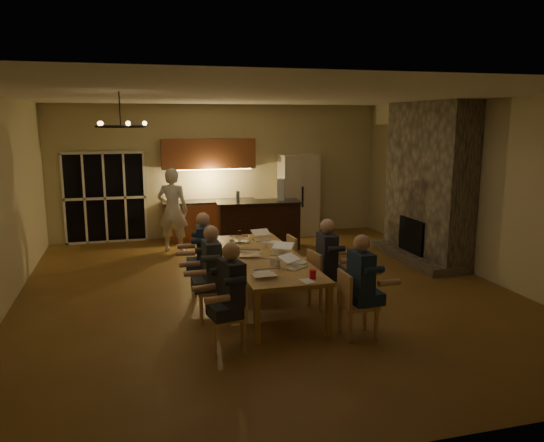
{
  "coord_description": "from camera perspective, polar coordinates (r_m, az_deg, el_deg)",
  "views": [
    {
      "loc": [
        -2.14,
        -8.27,
        2.83
      ],
      "look_at": [
        0.18,
        0.3,
        1.14
      ],
      "focal_mm": 35.0,
      "sensor_mm": 36.0,
      "label": 1
    }
  ],
  "objects": [
    {
      "name": "chandelier",
      "position": [
        7.39,
        -15.97,
        9.76
      ],
      "size": [
        0.65,
        0.65,
        0.03
      ],
      "primitive_type": "torus",
      "color": "black",
      "rests_on": "ceiling"
    },
    {
      "name": "standing_person",
      "position": [
        11.66,
        -10.62,
        1.16
      ],
      "size": [
        0.78,
        0.66,
        1.83
      ],
      "primitive_type": "imported",
      "rotation": [
        0.0,
        0.0,
        2.75
      ],
      "color": "silver",
      "rests_on": "ground"
    },
    {
      "name": "chair_right_far",
      "position": [
        9.17,
        3.31,
        -4.3
      ],
      "size": [
        0.46,
        0.46,
        0.89
      ],
      "primitive_type": null,
      "rotation": [
        0.0,
        0.0,
        1.63
      ],
      "color": "tan",
      "rests_on": "ground"
    },
    {
      "name": "fireplace",
      "position": [
        11.19,
        16.44,
        4.05
      ],
      "size": [
        0.58,
        2.5,
        3.2
      ],
      "primitive_type": "cube",
      "color": "#73695A",
      "rests_on": "ground"
    },
    {
      "name": "can_cola",
      "position": [
        9.58,
        -3.53,
        -1.39
      ],
      "size": [
        0.06,
        0.06,
        0.12
      ],
      "primitive_type": "cylinder",
      "color": "#3F0F0C",
      "rests_on": "dining_table"
    },
    {
      "name": "bar_island",
      "position": [
        11.74,
        -1.44,
        -0.45
      ],
      "size": [
        1.9,
        0.81,
        1.08
      ],
      "primitive_type": "cube",
      "rotation": [
        0.0,
        0.0,
        -0.07
      ],
      "color": "black",
      "rests_on": "ground"
    },
    {
      "name": "chair_right_mid",
      "position": [
        8.18,
        5.79,
        -6.22
      ],
      "size": [
        0.5,
        0.5,
        0.89
      ],
      "primitive_type": null,
      "rotation": [
        0.0,
        0.0,
        1.71
      ],
      "color": "tan",
      "rests_on": "ground"
    },
    {
      "name": "chair_left_far",
      "position": [
        8.83,
        -7.15,
        -4.96
      ],
      "size": [
        0.48,
        0.48,
        0.89
      ],
      "primitive_type": null,
      "rotation": [
        0.0,
        0.0,
        -1.67
      ],
      "color": "tan",
      "rests_on": "ground"
    },
    {
      "name": "person_left_mid",
      "position": [
        7.63,
        -6.48,
        -5.58
      ],
      "size": [
        0.62,
        0.62,
        1.38
      ],
      "primitive_type": null,
      "rotation": [
        0.0,
        0.0,
        -1.53
      ],
      "color": "#3A4045",
      "rests_on": "ground"
    },
    {
      "name": "notepad",
      "position": [
        6.99,
        3.82,
        -6.49
      ],
      "size": [
        0.19,
        0.24,
        0.01
      ],
      "primitive_type": "cube",
      "rotation": [
        0.0,
        0.0,
        0.2
      ],
      "color": "white",
      "rests_on": "dining_table"
    },
    {
      "name": "back_wall",
      "position": [
        13.03,
        -5.66,
        5.33
      ],
      "size": [
        8.0,
        0.04,
        3.2
      ],
      "primitive_type": "cube",
      "color": "#C6B68C",
      "rests_on": "ground"
    },
    {
      "name": "laptop_f",
      "position": [
        9.31,
        -0.97,
        -1.4
      ],
      "size": [
        0.36,
        0.33,
        0.23
      ],
      "primitive_type": null,
      "rotation": [
        0.0,
        0.0,
        0.16
      ],
      "color": "silver",
      "rests_on": "dining_table"
    },
    {
      "name": "bar_bottle",
      "position": [
        11.52,
        -3.69,
        2.64
      ],
      "size": [
        0.08,
        0.08,
        0.24
      ],
      "primitive_type": "cylinder",
      "color": "#99999E",
      "rests_on": "bar_island"
    },
    {
      "name": "mug_back",
      "position": [
        8.97,
        -4.31,
        -2.32
      ],
      "size": [
        0.08,
        0.08,
        0.1
      ],
      "primitive_type": "cylinder",
      "color": "white",
      "rests_on": "dining_table"
    },
    {
      "name": "chair_left_mid",
      "position": [
        7.69,
        -6.33,
        -7.35
      ],
      "size": [
        0.48,
        0.48,
        0.89
      ],
      "primitive_type": null,
      "rotation": [
        0.0,
        0.0,
        -1.67
      ],
      "color": "tan",
      "rests_on": "ground"
    },
    {
      "name": "laptop_a",
      "position": [
        7.2,
        -0.84,
        -5.06
      ],
      "size": [
        0.33,
        0.29,
        0.23
      ],
      "primitive_type": null,
      "rotation": [
        0.0,
        0.0,
        3.18
      ],
      "color": "silver",
      "rests_on": "dining_table"
    },
    {
      "name": "chair_left_near",
      "position": [
        6.73,
        -4.7,
        -10.01
      ],
      "size": [
        0.49,
        0.49,
        0.89
      ],
      "primitive_type": null,
      "rotation": [
        0.0,
        0.0,
        -1.69
      ],
      "color": "tan",
      "rests_on": "ground"
    },
    {
      "name": "laptop_b",
      "position": [
        7.6,
        2.5,
        -4.23
      ],
      "size": [
        0.42,
        0.41,
        0.23
      ],
      "primitive_type": null,
      "rotation": [
        0.0,
        0.0,
        0.58
      ],
      "color": "silver",
      "rests_on": "dining_table"
    },
    {
      "name": "laptop_c",
      "position": [
        8.24,
        -2.39,
        -3.03
      ],
      "size": [
        0.38,
        0.36,
        0.23
      ],
      "primitive_type": null,
      "rotation": [
        0.0,
        0.0,
        2.87
      ],
      "color": "silver",
      "rests_on": "dining_table"
    },
    {
      "name": "laptop_d",
      "position": [
        8.31,
        1.02,
        -2.9
      ],
      "size": [
        0.42,
        0.4,
        0.23
      ],
      "primitive_type": null,
      "rotation": [
        0.0,
        0.0,
        -0.53
      ],
      "color": "silver",
      "rests_on": "dining_table"
    },
    {
      "name": "person_right_near",
      "position": [
        7.1,
        9.5,
        -6.91
      ],
      "size": [
        0.62,
        0.62,
        1.38
      ],
      "primitive_type": null,
      "rotation": [
        0.0,
        0.0,
        1.61
      ],
      "color": "#1F314D",
      "rests_on": "ground"
    },
    {
      "name": "ceiling",
      "position": [
        8.55,
        -0.67,
        13.41
      ],
      "size": [
        8.0,
        9.0,
        0.04
      ],
      "primitive_type": "cube",
      "color": "white",
      "rests_on": "back_wall"
    },
    {
      "name": "plate_far",
      "position": [
        9.11,
        0.33,
        -2.34
      ],
      "size": [
        0.28,
        0.28,
        0.02
      ],
      "primitive_type": "cylinder",
      "color": "white",
      "rests_on": "dining_table"
    },
    {
      "name": "french_doors",
      "position": [
        12.88,
        -17.52,
        2.35
      ],
      "size": [
        1.86,
        0.08,
        2.1
      ],
      "primitive_type": "cube",
      "color": "black",
      "rests_on": "ground"
    },
    {
      "name": "mug_mid",
      "position": [
        8.78,
        -0.83,
        -2.58
      ],
      "size": [
        0.08,
        0.08,
        0.1
      ],
      "primitive_type": "cylinder",
      "color": "white",
      "rests_on": "dining_table"
    },
    {
      "name": "right_wall",
      "position": [
        10.39,
        21.4,
        3.25
      ],
      "size": [
        0.04,
        9.0,
        3.2
      ],
      "primitive_type": "cube",
      "color": "#C6B68C",
      "rests_on": "ground"
    },
    {
      "name": "refrigerator",
      "position": [
        13.19,
        2.83,
        2.81
      ],
      "size": [
        0.9,
        0.68,
        2.0
      ],
      "primitive_type": "cube",
      "color": "beige",
      "rests_on": "ground"
    },
    {
      "name": "person_left_near",
      "position": [
        6.6,
        -4.34,
        -8.17
      ],
      "size": [
        0.71,
        0.71,
        1.38
      ],
      "primitive_type": null,
      "rotation": [
        0.0,
        0.0,
        -1.37
      ],
      "color": "#252830",
      "rests_on": "ground"
    },
    {
      "name": "dining_table",
      "position": [
        8.39,
        -0.83,
        -6.22
      ],
      "size": [
        1.1,
        3.21,
        0.75
      ],
      "primitive_type": "cube",
      "color": "tan",
      "rests_on": "ground"
    },
    {
      "name": "floor",
      "position": [
        9.0,
        -0.62,
        -7.54
      ],
      "size": [
        9.0,
        9.0,
        0.0
      ],
      "primitive_type": "plane",
      "color": "brown",
      "rests_on": "ground"
    },
    {
      "name": "can_right",
      "position": [
        8.66,
        0.9,
        -2.7
      ],
      "size": [
        0.07,
        0.07,
        0.12
      ],
      "primitive_type": "cylinder",
      "color": "#B2B2B7",
      "rests_on": "dining_table"
    },
    {
      "name": "chair_right_near",
      "position": [
        7.16,
        9.27,
        -8.82
      ],
      "size": [
        0.45,
        0.45,
        0.89
      ],
      "primitive_type": null,
      "rotation": [
        0.0,
        0.0,
        1.55
      ],
      "color": "tan",
      "rests_on": "ground"
    },
    {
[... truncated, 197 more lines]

